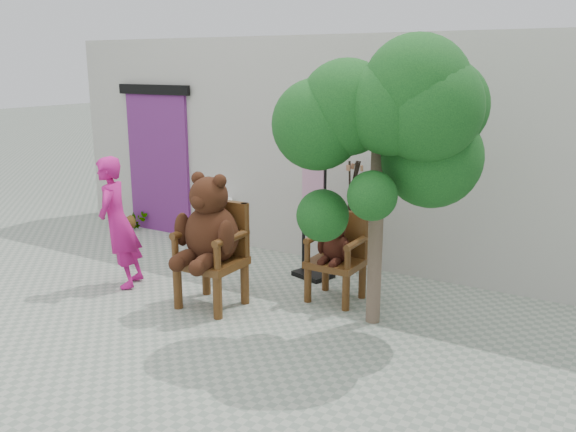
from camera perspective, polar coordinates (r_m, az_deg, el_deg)
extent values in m
plane|color=gray|center=(6.41, -7.46, -10.38)|extent=(60.00, 60.00, 0.00)
cube|color=#B1AFA6|center=(8.54, 5.35, 6.36)|extent=(9.00, 1.00, 3.00)
cube|color=#602165|center=(9.88, -11.98, 4.82)|extent=(1.20, 0.08, 2.20)
cube|color=black|center=(9.73, -12.49, 11.48)|extent=(1.40, 0.06, 0.15)
cylinder|color=#41250E|center=(6.87, -10.28, -6.66)|extent=(0.10, 0.10, 0.46)
cylinder|color=#41250E|center=(7.23, -7.67, -5.50)|extent=(0.10, 0.10, 0.46)
cylinder|color=#41250E|center=(6.54, -6.60, -7.62)|extent=(0.10, 0.10, 0.46)
cylinder|color=#41250E|center=(6.91, -4.07, -6.34)|extent=(0.10, 0.10, 0.46)
cube|color=#41250E|center=(6.79, -7.24, -4.32)|extent=(0.66, 0.61, 0.09)
cube|color=#41250E|center=(6.88, -5.98, -1.00)|extent=(0.63, 0.09, 0.61)
cylinder|color=#41250E|center=(7.06, -7.85, -0.68)|extent=(0.09, 0.09, 0.61)
cylinder|color=#41250E|center=(6.73, -10.52, -2.98)|extent=(0.08, 0.08, 0.28)
cylinder|color=#41250E|center=(6.87, -9.20, -1.37)|extent=(0.09, 0.58, 0.09)
cylinder|color=#41250E|center=(6.72, -4.03, -1.33)|extent=(0.09, 0.09, 0.61)
cylinder|color=#41250E|center=(6.38, -6.64, -3.80)|extent=(0.08, 0.08, 0.28)
cylinder|color=#41250E|center=(6.52, -5.34, -2.08)|extent=(0.09, 0.58, 0.09)
ellipsoid|color=black|center=(6.72, -7.14, -1.72)|extent=(0.63, 0.54, 0.66)
sphere|color=black|center=(6.59, -7.43, 1.86)|extent=(0.42, 0.42, 0.42)
ellipsoid|color=black|center=(6.47, -8.35, 1.32)|extent=(0.19, 0.15, 0.15)
sphere|color=black|center=(6.66, -8.41, 3.52)|extent=(0.15, 0.15, 0.15)
sphere|color=black|center=(6.48, -6.40, 3.29)|extent=(0.15, 0.15, 0.15)
ellipsoid|color=black|center=(6.79, -9.85, -1.24)|extent=(0.15, 0.21, 0.38)
ellipsoid|color=black|center=(6.66, -9.53, -3.90)|extent=(0.18, 0.37, 0.18)
sphere|color=black|center=(6.56, -10.36, -4.41)|extent=(0.18, 0.18, 0.18)
ellipsoid|color=black|center=(6.43, -5.81, -1.99)|extent=(0.15, 0.21, 0.38)
ellipsoid|color=black|center=(6.49, -7.69, -4.31)|extent=(0.18, 0.37, 0.18)
sphere|color=black|center=(6.39, -8.51, -4.83)|extent=(0.18, 0.18, 0.18)
cylinder|color=#41250E|center=(6.95, 1.86, -6.46)|extent=(0.09, 0.09, 0.40)
cylinder|color=#41250E|center=(7.31, 3.53, -5.44)|extent=(0.09, 0.09, 0.40)
cylinder|color=#41250E|center=(6.74, 5.43, -7.18)|extent=(0.09, 0.09, 0.40)
cylinder|color=#41250E|center=(7.11, 6.97, -6.08)|extent=(0.09, 0.09, 0.40)
cube|color=#41250E|center=(6.94, 4.48, -4.42)|extent=(0.57, 0.53, 0.08)
cube|color=#41250E|center=(7.05, 5.36, -1.59)|extent=(0.55, 0.08, 0.53)
cylinder|color=#41250E|center=(7.16, 3.57, -1.32)|extent=(0.08, 0.08, 0.53)
cylinder|color=#41250E|center=(6.82, 1.82, -3.32)|extent=(0.07, 0.07, 0.24)
cylinder|color=#41250E|center=(6.97, 2.70, -1.93)|extent=(0.08, 0.50, 0.08)
cylinder|color=#41250E|center=(6.95, 7.20, -1.88)|extent=(0.08, 0.08, 0.53)
cylinder|color=#41250E|center=(6.61, 5.59, -3.98)|extent=(0.07, 0.07, 0.24)
cylinder|color=#41250E|center=(6.76, 6.41, -2.52)|extent=(0.08, 0.50, 0.08)
ellipsoid|color=black|center=(6.89, 4.54, -3.01)|extent=(0.33, 0.28, 0.34)
sphere|color=black|center=(6.82, 4.51, -1.22)|extent=(0.22, 0.22, 0.22)
ellipsoid|color=black|center=(6.75, 4.17, -1.52)|extent=(0.10, 0.08, 0.08)
sphere|color=black|center=(6.83, 3.98, -0.37)|extent=(0.08, 0.08, 0.08)
sphere|color=black|center=(6.77, 5.13, -0.54)|extent=(0.08, 0.08, 0.08)
ellipsoid|color=black|center=(6.90, 3.12, -2.77)|extent=(0.08, 0.11, 0.20)
ellipsoid|color=black|center=(6.83, 3.43, -4.13)|extent=(0.10, 0.19, 0.10)
sphere|color=black|center=(6.77, 3.12, -4.39)|extent=(0.09, 0.09, 0.09)
ellipsoid|color=black|center=(6.76, 5.45, -3.16)|extent=(0.08, 0.11, 0.20)
ellipsoid|color=black|center=(6.77, 4.49, -4.32)|extent=(0.10, 0.19, 0.10)
sphere|color=black|center=(6.71, 4.19, -4.58)|extent=(0.09, 0.09, 0.09)
imported|color=#B81675|center=(7.55, -15.63, -0.62)|extent=(0.59, 0.68, 1.58)
cylinder|color=white|center=(8.99, -7.13, 1.46)|extent=(0.60, 0.60, 0.03)
cylinder|color=white|center=(9.07, -7.07, -0.63)|extent=(0.06, 0.06, 0.68)
cylinder|color=white|center=(9.16, -7.00, -2.66)|extent=(0.44, 0.44, 0.03)
cube|color=black|center=(7.71, 1.48, -0.10)|extent=(0.04, 0.04, 1.50)
cube|color=black|center=(7.46, 3.41, -0.60)|extent=(0.04, 0.04, 1.50)
cube|color=black|center=(7.43, 2.49, 5.26)|extent=(0.39, 0.14, 0.03)
cube|color=black|center=(7.80, 2.37, -5.48)|extent=(0.53, 0.46, 0.06)
cube|color=#B07998|center=(7.48, 2.41, 2.83)|extent=(0.36, 0.14, 0.52)
cylinder|color=black|center=(7.44, 2.49, 5.03)|extent=(0.01, 0.01, 0.08)
cylinder|color=white|center=(7.89, 6.03, -2.18)|extent=(0.32, 0.32, 0.03)
cylinder|color=white|center=(7.99, 6.80, -3.64)|extent=(0.03, 0.03, 0.44)
cylinder|color=white|center=(8.06, 5.70, -3.45)|extent=(0.03, 0.03, 0.44)
cylinder|color=white|center=(7.91, 5.17, -3.77)|extent=(0.03, 0.03, 0.44)
cylinder|color=white|center=(7.84, 6.28, -3.97)|extent=(0.03, 0.03, 0.44)
cylinder|color=black|center=(7.79, 6.09, 2.27)|extent=(0.11, 0.08, 0.80)
cylinder|color=#966344|center=(7.77, 6.11, 4.64)|extent=(0.04, 0.04, 0.08)
cylinder|color=black|center=(7.72, 6.49, 2.15)|extent=(0.03, 0.16, 0.79)
cylinder|color=#966344|center=(7.64, 6.91, 4.46)|extent=(0.04, 0.05, 0.08)
cylinder|color=black|center=(7.78, 5.93, 2.26)|extent=(0.10, 0.16, 0.79)
cylinder|color=#966344|center=(7.76, 5.74, 4.65)|extent=(0.04, 0.05, 0.08)
cylinder|color=black|center=(7.71, 5.83, 2.16)|extent=(0.09, 0.07, 0.80)
cylinder|color=#966344|center=(7.64, 5.70, 4.49)|extent=(0.04, 0.04, 0.07)
cylinder|color=black|center=(7.73, 5.78, 2.19)|extent=(0.08, 0.10, 0.80)
cylinder|color=#966344|center=(7.66, 5.59, 4.52)|extent=(0.04, 0.04, 0.08)
cylinder|color=black|center=(7.78, 6.07, 2.27)|extent=(0.16, 0.13, 0.79)
cylinder|color=#966344|center=(7.79, 6.03, 4.67)|extent=(0.05, 0.04, 0.08)
cylinder|color=brown|center=(6.18, 8.32, 1.33)|extent=(0.15, 0.15, 2.58)
sphere|color=#0E3614|center=(6.06, 14.15, 9.99)|extent=(0.90, 0.90, 0.90)
sphere|color=#0E3614|center=(5.65, 9.63, 9.96)|extent=(0.87, 0.87, 0.87)
sphere|color=#0E3614|center=(5.83, 2.79, 8.56)|extent=(0.88, 0.88, 0.88)
sphere|color=#0E3614|center=(5.66, 12.91, 9.93)|extent=(1.01, 1.01, 1.01)
sphere|color=#0E3614|center=(5.66, 11.97, 11.55)|extent=(0.99, 0.99, 0.99)
sphere|color=#0E3614|center=(5.80, 5.50, 10.08)|extent=(0.91, 0.91, 0.91)
sphere|color=#0E3614|center=(6.01, 13.30, 5.35)|extent=(0.97, 0.97, 0.97)
sphere|color=#0E3614|center=(5.94, 3.26, 0.04)|extent=(0.52, 0.52, 0.52)
sphere|color=#0E3614|center=(5.57, 7.88, 1.89)|extent=(0.46, 0.46, 0.46)
imported|color=#0E3614|center=(10.18, -14.24, -0.32)|extent=(0.37, 0.33, 0.37)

